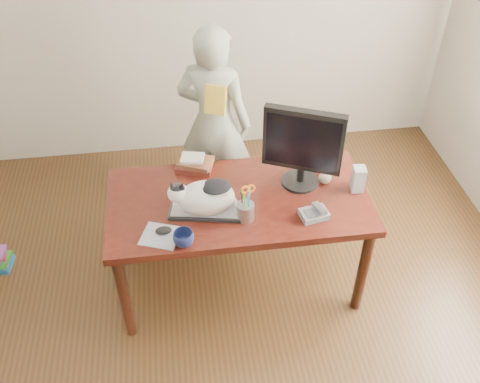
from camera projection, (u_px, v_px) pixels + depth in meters
name	position (u px, v px, depth m)	size (l,w,h in m)	color
room	(257.00, 186.00, 2.43)	(4.50, 4.50, 4.50)	black
desk	(237.00, 208.00, 3.42)	(1.60, 0.80, 0.75)	black
keyboard	(207.00, 211.00, 3.17)	(0.47, 0.25, 0.03)	black
cat	(204.00, 196.00, 3.09)	(0.44, 0.27, 0.25)	white
monitor	(303.00, 145.00, 3.17)	(0.46, 0.31, 0.54)	black
pen_cup	(246.00, 210.00, 3.09)	(0.11, 0.11, 0.26)	#95959A
mousepad	(160.00, 236.00, 3.02)	(0.26, 0.25, 0.00)	#A6A9B2
mouse	(164.00, 231.00, 3.03)	(0.11, 0.09, 0.04)	black
coffee_mug	(184.00, 238.00, 2.95)	(0.12, 0.12, 0.09)	#0D1436
phone	(314.00, 213.00, 3.13)	(0.18, 0.16, 0.07)	slate
speaker	(358.00, 179.00, 3.28)	(0.08, 0.09, 0.17)	#99999C
baseball	(325.00, 178.00, 3.36)	(0.08, 0.08, 0.08)	white
book_stack	(195.00, 163.00, 3.47)	(0.27, 0.23, 0.09)	#491813
calculator	(320.00, 160.00, 3.52)	(0.17, 0.21, 0.06)	slate
person	(214.00, 123.00, 3.89)	(0.55, 0.36, 1.51)	beige
held_book	(215.00, 100.00, 3.57)	(0.16, 0.14, 0.20)	gold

